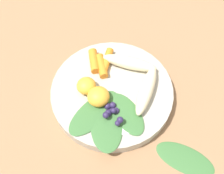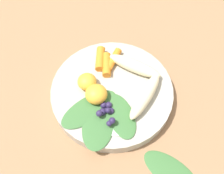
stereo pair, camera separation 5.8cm
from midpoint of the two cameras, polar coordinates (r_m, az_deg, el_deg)
The scene contains 15 objects.
ground_plane at distance 0.61m, azimuth 2.70°, elevation -2.06°, with size 2.40×2.40×0.00m, color #99704C.
bowl at distance 0.60m, azimuth 2.76°, elevation -1.41°, with size 0.26×0.26×0.03m, color #B2AD9E.
banana_peeled_left at distance 0.61m, azimuth 7.74°, elevation 3.87°, with size 0.12×0.03×0.03m, color beige.
banana_peeled_right at distance 0.57m, azimuth 9.75°, elevation -2.07°, with size 0.12×0.03×0.03m, color beige.
orange_segment_near at distance 0.56m, azimuth -0.34°, elevation -1.73°, with size 0.05×0.05×0.03m, color #F4A833.
orange_segment_far at distance 0.58m, azimuth -2.35°, elevation 0.88°, with size 0.04×0.04×0.03m, color #F4A833.
carrot_front at distance 0.62m, azimuth 2.95°, elevation 5.49°, with size 0.02×0.02×0.06m, color orange.
carrot_mid_left at distance 0.61m, azimuth 1.57°, elevation 4.41°, with size 0.02×0.02×0.06m, color orange.
carrot_mid_right at distance 0.62m, azimuth 0.22°, elevation 5.68°, with size 0.02×0.02×0.06m, color orange.
blueberry_pile at distance 0.55m, azimuth 1.70°, elevation -5.08°, with size 0.04×0.06×0.03m.
coconut_shred_patch at distance 0.55m, azimuth 3.78°, elevation -8.22°, with size 0.05×0.05×0.00m, color white.
kale_leaf_left at distance 0.56m, azimuth -2.08°, elevation -4.55°, with size 0.13×0.06×0.01m, color #3D7038.
kale_leaf_right at distance 0.55m, azimuth 0.21°, elevation -7.96°, with size 0.11×0.06×0.01m, color #3D7038.
kale_leaf_rear at distance 0.56m, azimuth 4.73°, elevation -6.17°, with size 0.11×0.05×0.01m, color #3D7038.
kale_leaf_stray at distance 0.57m, azimuth 15.19°, elevation -16.78°, with size 0.12×0.06×0.01m, color #3D7038.
Camera 2 is at (0.22, 0.21, 0.53)m, focal length 44.23 mm.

